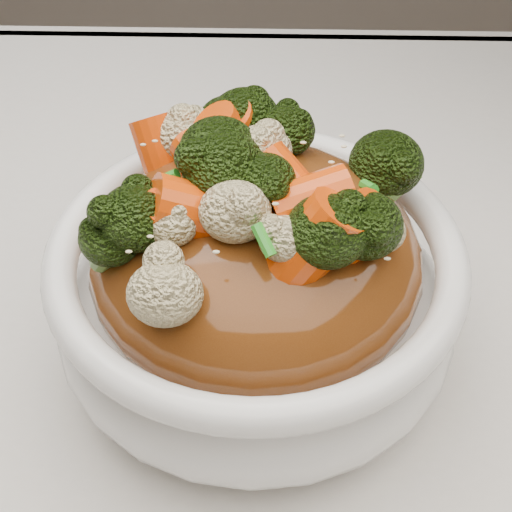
# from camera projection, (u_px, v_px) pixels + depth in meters

# --- Properties ---
(tablecloth) EXTENTS (1.20, 0.80, 0.04)m
(tablecloth) POSITION_uv_depth(u_px,v_px,m) (212.00, 353.00, 0.52)
(tablecloth) COLOR silver
(tablecloth) RESTS_ON dining_table
(bowl) EXTENTS (0.31, 0.31, 0.09)m
(bowl) POSITION_uv_depth(u_px,v_px,m) (256.00, 299.00, 0.46)
(bowl) COLOR white
(bowl) RESTS_ON tablecloth
(sauce_base) EXTENTS (0.25, 0.25, 0.10)m
(sauce_base) POSITION_uv_depth(u_px,v_px,m) (256.00, 260.00, 0.44)
(sauce_base) COLOR #5D2E10
(sauce_base) RESTS_ON bowl
(carrots) EXTENTS (0.25, 0.25, 0.05)m
(carrots) POSITION_uv_depth(u_px,v_px,m) (256.00, 163.00, 0.39)
(carrots) COLOR #D54206
(carrots) RESTS_ON sauce_base
(broccoli) EXTENTS (0.25, 0.25, 0.05)m
(broccoli) POSITION_uv_depth(u_px,v_px,m) (256.00, 165.00, 0.40)
(broccoli) COLOR black
(broccoli) RESTS_ON sauce_base
(cauliflower) EXTENTS (0.25, 0.25, 0.04)m
(cauliflower) POSITION_uv_depth(u_px,v_px,m) (256.00, 169.00, 0.40)
(cauliflower) COLOR beige
(cauliflower) RESTS_ON sauce_base
(scallions) EXTENTS (0.19, 0.19, 0.02)m
(scallions) POSITION_uv_depth(u_px,v_px,m) (256.00, 162.00, 0.39)
(scallions) COLOR #299021
(scallions) RESTS_ON sauce_base
(sesame_seeds) EXTENTS (0.22, 0.22, 0.01)m
(sesame_seeds) POSITION_uv_depth(u_px,v_px,m) (256.00, 162.00, 0.39)
(sesame_seeds) COLOR beige
(sesame_seeds) RESTS_ON sauce_base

